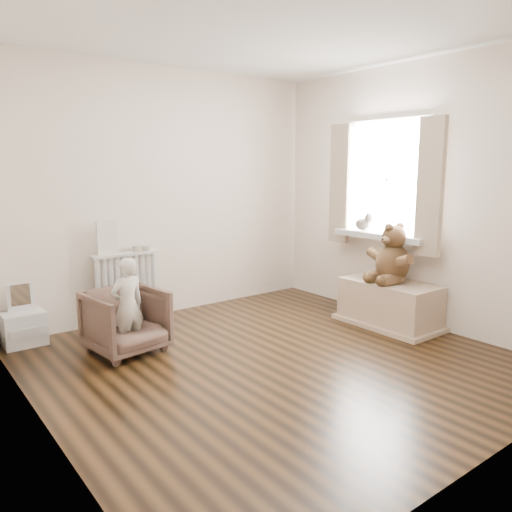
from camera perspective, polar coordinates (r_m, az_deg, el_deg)
floor at (r=4.22m, az=2.14°, el=-11.85°), size 3.60×3.60×0.01m
ceiling at (r=4.04m, az=2.41°, el=24.75°), size 3.60×3.60×0.01m
back_wall at (r=5.43m, az=-10.04°, el=7.05°), size 3.60×0.02×2.60m
front_wall at (r=2.79m, az=26.61°, el=3.27°), size 3.60×0.02×2.60m
left_wall at (r=3.10m, az=-24.33°, el=4.04°), size 0.02×3.60×2.60m
right_wall at (r=5.25m, az=17.67°, el=6.63°), size 0.02×3.60×2.60m
window at (r=5.39m, az=14.88°, el=8.44°), size 0.03×0.90×1.10m
window_sill at (r=5.37m, az=14.00°, el=2.26°), size 0.22×1.10×0.06m
curtain_left at (r=4.97m, az=19.28°, el=7.40°), size 0.06×0.26×1.30m
curtain_right at (r=5.68m, az=9.58°, el=8.11°), size 0.06×0.26×1.30m
radiator at (r=5.22m, az=-14.50°, el=-3.36°), size 0.70×0.13×0.73m
paper_doll at (r=5.06m, az=-16.67°, el=2.01°), size 0.20×0.02×0.33m
tin_a at (r=5.19m, az=-13.42°, el=0.84°), size 0.10×0.10×0.06m
tin_b at (r=5.23m, az=-12.59°, el=0.90°), size 0.10×0.10×0.05m
toy_vanity at (r=4.93m, az=-25.08°, el=-6.18°), size 0.35×0.25×0.56m
armchair at (r=4.45m, az=-14.62°, el=-7.24°), size 0.66×0.67×0.55m
child at (r=4.37m, az=-14.46°, el=-5.48°), size 0.32×0.23×0.82m
toy_bench at (r=5.22m, az=14.98°, el=-5.52°), size 0.50×0.95×0.45m
teddy_bear at (r=5.12m, az=15.37°, el=-0.44°), size 0.51×0.41×0.58m
plush_cat at (r=5.49m, az=12.15°, el=3.87°), size 0.18×0.25×0.20m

